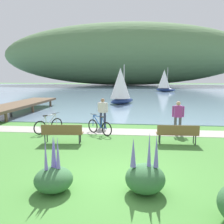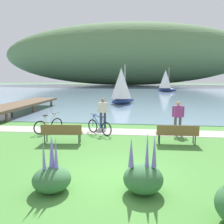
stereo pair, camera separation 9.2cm
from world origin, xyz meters
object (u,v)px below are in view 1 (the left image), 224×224
(sailboat_mid_bay, at_px, (121,86))
(bicycle_leaning_near_bench, at_px, (49,125))
(park_bench_near_camera, at_px, (177,133))
(person_at_shoreline, at_px, (103,111))
(park_bench_further_along, at_px, (62,132))
(person_on_the_grass, at_px, (178,115))
(bicycle_beside_path, at_px, (100,127))
(sailboat_nearest_to_shore, at_px, (164,80))

(sailboat_mid_bay, bearing_deg, bicycle_leaning_near_bench, -102.32)
(park_bench_near_camera, bearing_deg, person_at_shoreline, 140.67)
(park_bench_further_along, xyz_separation_m, person_on_the_grass, (5.40, 2.36, 0.46))
(park_bench_further_along, height_order, bicycle_beside_path, bicycle_beside_path)
(park_bench_near_camera, height_order, bicycle_leaning_near_bench, bicycle_leaning_near_bench)
(park_bench_near_camera, height_order, sailboat_nearest_to_shore, sailboat_nearest_to_shore)
(bicycle_leaning_near_bench, bearing_deg, person_on_the_grass, 3.84)
(bicycle_leaning_near_bench, height_order, person_at_shoreline, person_at_shoreline)
(sailboat_mid_bay, bearing_deg, person_at_shoreline, -91.08)
(person_on_the_grass, bearing_deg, park_bench_near_camera, -99.65)
(bicycle_beside_path, xyz_separation_m, person_at_shoreline, (-0.07, 1.68, 0.58))
(park_bench_near_camera, xyz_separation_m, sailboat_mid_bay, (-3.55, 14.73, 1.50))
(person_on_the_grass, bearing_deg, sailboat_nearest_to_shore, 84.78)
(bicycle_leaning_near_bench, height_order, sailboat_mid_bay, sailboat_mid_bay)
(park_bench_further_along, xyz_separation_m, sailboat_nearest_to_shore, (8.61, 37.52, 1.72))
(park_bench_near_camera, xyz_separation_m, park_bench_further_along, (-5.07, -0.43, 0.00))
(bicycle_beside_path, relative_size, sailboat_nearest_to_shore, 0.30)
(person_on_the_grass, height_order, sailboat_nearest_to_shore, sailboat_nearest_to_shore)
(park_bench_near_camera, relative_size, person_on_the_grass, 1.06)
(bicycle_beside_path, relative_size, person_on_the_grass, 0.83)
(bicycle_beside_path, height_order, person_on_the_grass, person_on_the_grass)
(bicycle_leaning_near_bench, bearing_deg, sailboat_mid_bay, 77.68)
(park_bench_further_along, xyz_separation_m, person_at_shoreline, (1.30, 3.52, 0.46))
(bicycle_beside_path, bearing_deg, bicycle_leaning_near_bench, 178.70)
(bicycle_leaning_near_bench, xyz_separation_m, person_at_shoreline, (2.68, 1.62, 0.58))
(park_bench_further_along, xyz_separation_m, bicycle_beside_path, (1.38, 1.84, -0.12))
(bicycle_leaning_near_bench, relative_size, sailboat_nearest_to_shore, 0.32)
(park_bench_near_camera, xyz_separation_m, bicycle_beside_path, (-3.70, 1.41, -0.12))
(sailboat_nearest_to_shore, height_order, sailboat_mid_bay, sailboat_nearest_to_shore)
(bicycle_beside_path, bearing_deg, sailboat_mid_bay, 89.36)
(park_bench_further_along, relative_size, sailboat_mid_bay, 0.44)
(park_bench_near_camera, distance_m, bicycle_leaning_near_bench, 6.61)
(park_bench_near_camera, bearing_deg, person_on_the_grass, 80.35)
(bicycle_beside_path, bearing_deg, sailboat_nearest_to_shore, 78.53)
(person_on_the_grass, bearing_deg, bicycle_beside_path, -172.67)
(bicycle_beside_path, xyz_separation_m, person_on_the_grass, (4.03, 0.52, 0.58))
(bicycle_leaning_near_bench, relative_size, sailboat_mid_bay, 0.35)
(bicycle_leaning_near_bench, relative_size, person_on_the_grass, 0.87)
(bicycle_leaning_near_bench, distance_m, sailboat_nearest_to_shore, 37.04)
(park_bench_further_along, xyz_separation_m, bicycle_leaning_near_bench, (-1.37, 1.90, -0.12))
(park_bench_further_along, bearing_deg, bicycle_leaning_near_bench, 125.82)
(park_bench_near_camera, relative_size, sailboat_nearest_to_shore, 0.39)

